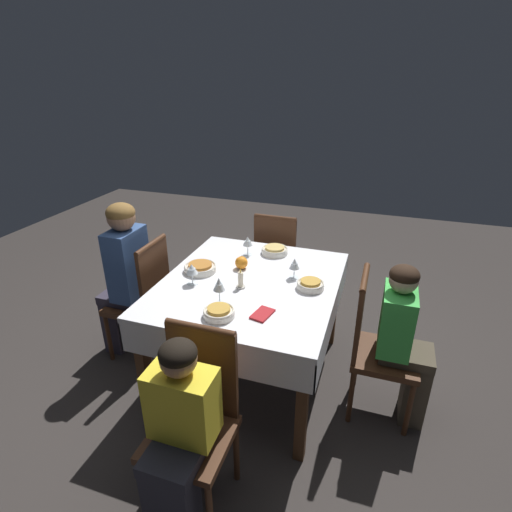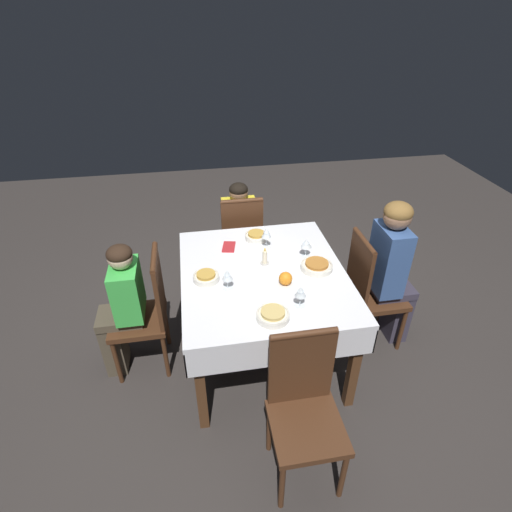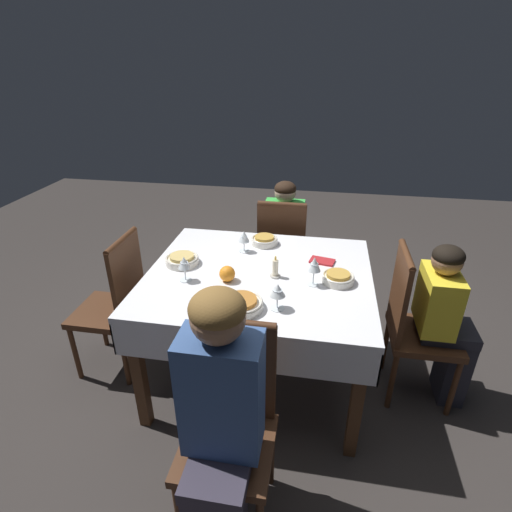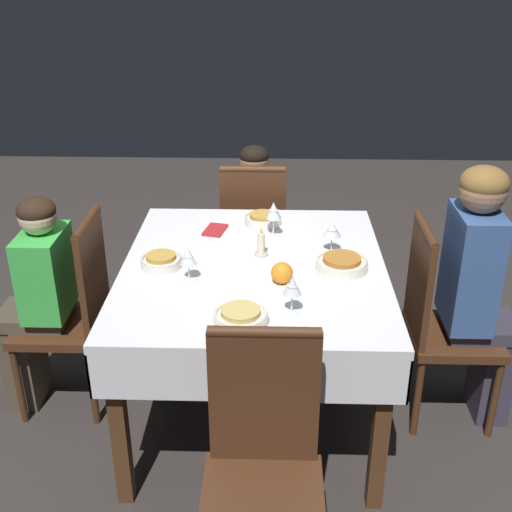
# 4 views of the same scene
# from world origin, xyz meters

# --- Properties ---
(ground_plane) EXTENTS (8.00, 8.00, 0.00)m
(ground_plane) POSITION_xyz_m (0.00, 0.00, 0.00)
(ground_plane) COLOR #332D2B
(dining_table) EXTENTS (1.27, 1.11, 0.76)m
(dining_table) POSITION_xyz_m (0.00, 0.00, 0.67)
(dining_table) COLOR silver
(dining_table) RESTS_ON ground_plane
(chair_south) EXTENTS (0.38, 0.39, 0.94)m
(chair_south) POSITION_xyz_m (0.01, -0.81, 0.51)
(chair_south) COLOR #472816
(chair_south) RESTS_ON ground_plane
(chair_east) EXTENTS (0.39, 0.38, 0.94)m
(chair_east) POSITION_xyz_m (0.89, 0.03, 0.51)
(chair_east) COLOR #472816
(chair_east) RESTS_ON ground_plane
(chair_north) EXTENTS (0.38, 0.39, 0.94)m
(chair_north) POSITION_xyz_m (0.05, 0.81, 0.51)
(chair_north) COLOR #472816
(chair_north) RESTS_ON ground_plane
(chair_west) EXTENTS (0.39, 0.38, 0.94)m
(chair_west) POSITION_xyz_m (-0.89, -0.06, 0.51)
(chair_west) COLOR #472816
(chair_west) RESTS_ON ground_plane
(person_adult_denim) EXTENTS (0.30, 0.34, 1.20)m
(person_adult_denim) POSITION_xyz_m (0.01, -0.96, 0.68)
(person_adult_denim) COLOR #383342
(person_adult_denim) RESTS_ON ground_plane
(person_child_yellow) EXTENTS (0.33, 0.30, 0.99)m
(person_child_yellow) POSITION_xyz_m (1.06, 0.03, 0.55)
(person_child_yellow) COLOR #282833
(person_child_yellow) RESTS_ON ground_plane
(person_child_green) EXTENTS (0.30, 0.33, 1.03)m
(person_child_green) POSITION_xyz_m (0.05, 0.97, 0.57)
(person_child_green) COLOR #4C4233
(person_child_green) RESTS_ON ground_plane
(bowl_south) EXTENTS (0.22, 0.22, 0.06)m
(bowl_south) POSITION_xyz_m (-0.03, -0.37, 0.79)
(bowl_south) COLOR silver
(bowl_south) RESTS_ON dining_table
(wine_glass_south) EXTENTS (0.08, 0.08, 0.14)m
(wine_glass_south) POSITION_xyz_m (0.15, -0.34, 0.86)
(wine_glass_south) COLOR white
(wine_glass_south) RESTS_ON dining_table
(bowl_east) EXTENTS (0.18, 0.18, 0.06)m
(bowl_east) POSITION_xyz_m (0.44, -0.03, 0.79)
(bowl_east) COLOR silver
(bowl_east) RESTS_ON dining_table
(wine_glass_east) EXTENTS (0.07, 0.07, 0.17)m
(wine_glass_east) POSITION_xyz_m (0.31, -0.08, 0.88)
(wine_glass_east) COLOR white
(wine_glass_east) RESTS_ON dining_table
(bowl_north) EXTENTS (0.17, 0.17, 0.06)m
(bowl_north) POSITION_xyz_m (-0.03, 0.39, 0.79)
(bowl_north) COLOR silver
(bowl_north) RESTS_ON dining_table
(wine_glass_north) EXTENTS (0.07, 0.07, 0.14)m
(wine_glass_north) POSITION_xyz_m (-0.14, 0.26, 0.86)
(wine_glass_north) COLOR white
(wine_glass_north) RESTS_ON dining_table
(bowl_west) EXTENTS (0.20, 0.20, 0.06)m
(bowl_west) POSITION_xyz_m (-0.47, 0.03, 0.79)
(bowl_west) COLOR silver
(bowl_west) RESTS_ON dining_table
(wine_glass_west) EXTENTS (0.07, 0.07, 0.14)m
(wine_glass_west) POSITION_xyz_m (-0.39, -0.15, 0.86)
(wine_glass_west) COLOR white
(wine_glass_west) RESTS_ON dining_table
(candle_centerpiece) EXTENTS (0.06, 0.06, 0.13)m
(candle_centerpiece) POSITION_xyz_m (0.10, -0.03, 0.81)
(candle_centerpiece) COLOR beige
(candle_centerpiece) RESTS_ON dining_table
(orange_fruit) EXTENTS (0.09, 0.09, 0.09)m
(orange_fruit) POSITION_xyz_m (-0.16, -0.12, 0.80)
(orange_fruit) COLOR orange
(orange_fruit) RESTS_ON dining_table
(napkin_red_folded) EXTENTS (0.16, 0.12, 0.01)m
(napkin_red_folded) POSITION_xyz_m (0.35, 0.20, 0.77)
(napkin_red_folded) COLOR #AD2328
(napkin_red_folded) RESTS_ON dining_table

